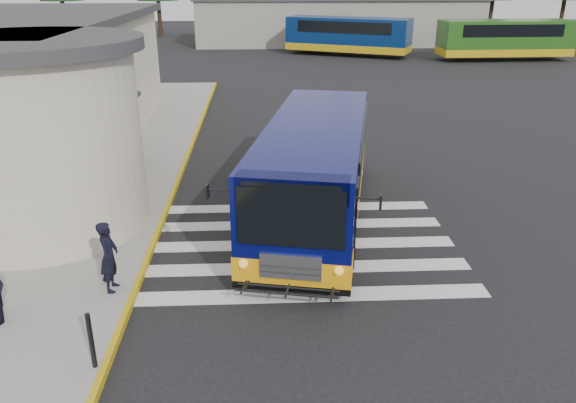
{
  "coord_description": "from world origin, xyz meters",
  "views": [
    {
      "loc": [
        -1.29,
        -13.45,
        6.37
      ],
      "look_at": [
        -0.67,
        -0.5,
        1.06
      ],
      "focal_mm": 35.0,
      "sensor_mm": 36.0,
      "label": 1
    }
  ],
  "objects_px": {
    "bollard": "(91,341)",
    "far_bus_a": "(348,34)",
    "transit_bus": "(315,174)",
    "far_bus_b": "(505,38)",
    "pedestrian_a": "(109,256)"
  },
  "relations": [
    {
      "from": "pedestrian_a",
      "to": "far_bus_a",
      "type": "relative_size",
      "value": 0.15
    },
    {
      "from": "transit_bus",
      "to": "pedestrian_a",
      "type": "distance_m",
      "value": 6.03
    },
    {
      "from": "bollard",
      "to": "far_bus_b",
      "type": "xyz_separation_m",
      "value": [
        21.73,
        35.95,
        1.0
      ]
    },
    {
      "from": "bollard",
      "to": "far_bus_a",
      "type": "bearing_deg",
      "value": 75.57
    },
    {
      "from": "pedestrian_a",
      "to": "bollard",
      "type": "xyz_separation_m",
      "value": [
        0.3,
        -2.54,
        -0.25
      ]
    },
    {
      "from": "far_bus_a",
      "to": "far_bus_b",
      "type": "bearing_deg",
      "value": -79.69
    },
    {
      "from": "far_bus_a",
      "to": "transit_bus",
      "type": "bearing_deg",
      "value": -164.25
    },
    {
      "from": "pedestrian_a",
      "to": "bollard",
      "type": "bearing_deg",
      "value": -172.63
    },
    {
      "from": "bollard",
      "to": "far_bus_a",
      "type": "xyz_separation_m",
      "value": [
        10.08,
        39.16,
        1.0
      ]
    },
    {
      "from": "transit_bus",
      "to": "far_bus_a",
      "type": "bearing_deg",
      "value": 91.56
    },
    {
      "from": "pedestrian_a",
      "to": "far_bus_b",
      "type": "height_order",
      "value": "far_bus_b"
    },
    {
      "from": "pedestrian_a",
      "to": "transit_bus",
      "type": "bearing_deg",
      "value": -49.52
    },
    {
      "from": "bollard",
      "to": "pedestrian_a",
      "type": "bearing_deg",
      "value": 96.74
    },
    {
      "from": "bollard",
      "to": "far_bus_b",
      "type": "bearing_deg",
      "value": 58.84
    },
    {
      "from": "pedestrian_a",
      "to": "far_bus_a",
      "type": "distance_m",
      "value": 38.07
    }
  ]
}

